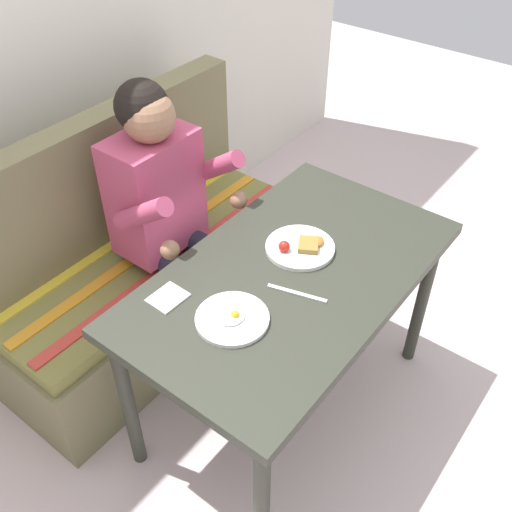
{
  "coord_description": "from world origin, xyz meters",
  "views": [
    {
      "loc": [
        -1.23,
        -0.8,
        2.05
      ],
      "look_at": [
        0.0,
        0.15,
        0.72
      ],
      "focal_mm": 41.37,
      "sensor_mm": 36.0,
      "label": 1
    }
  ],
  "objects_px": {
    "person": "(169,203)",
    "plate_eggs": "(232,318)",
    "plate_breakfast": "(301,247)",
    "table": "(291,289)",
    "couch": "(145,268)",
    "napkin": "(168,298)",
    "knife": "(297,293)"
  },
  "relations": [
    {
      "from": "person",
      "to": "plate_eggs",
      "type": "relative_size",
      "value": 5.32
    },
    {
      "from": "plate_breakfast",
      "to": "napkin",
      "type": "xyz_separation_m",
      "value": [
        -0.46,
        0.2,
        -0.01
      ]
    },
    {
      "from": "couch",
      "to": "person",
      "type": "distance_m",
      "value": 0.45
    },
    {
      "from": "table",
      "to": "person",
      "type": "height_order",
      "value": "person"
    },
    {
      "from": "person",
      "to": "plate_eggs",
      "type": "bearing_deg",
      "value": -118.75
    },
    {
      "from": "napkin",
      "to": "knife",
      "type": "xyz_separation_m",
      "value": [
        0.27,
        -0.31,
        -0.0
      ]
    },
    {
      "from": "plate_eggs",
      "to": "knife",
      "type": "distance_m",
      "value": 0.23
    },
    {
      "from": "napkin",
      "to": "table",
      "type": "bearing_deg",
      "value": -34.62
    },
    {
      "from": "napkin",
      "to": "person",
      "type": "bearing_deg",
      "value": 43.79
    },
    {
      "from": "plate_breakfast",
      "to": "plate_eggs",
      "type": "relative_size",
      "value": 1.06
    },
    {
      "from": "napkin",
      "to": "knife",
      "type": "bearing_deg",
      "value": -49.36
    },
    {
      "from": "person",
      "to": "couch",
      "type": "bearing_deg",
      "value": 97.51
    },
    {
      "from": "table",
      "to": "plate_breakfast",
      "type": "distance_m",
      "value": 0.15
    },
    {
      "from": "plate_eggs",
      "to": "napkin",
      "type": "distance_m",
      "value": 0.23
    },
    {
      "from": "couch",
      "to": "plate_eggs",
      "type": "relative_size",
      "value": 6.31
    },
    {
      "from": "plate_eggs",
      "to": "couch",
      "type": "bearing_deg",
      "value": 68.7
    },
    {
      "from": "table",
      "to": "plate_eggs",
      "type": "xyz_separation_m",
      "value": [
        -0.29,
        0.01,
        0.09
      ]
    },
    {
      "from": "table",
      "to": "knife",
      "type": "height_order",
      "value": "knife"
    },
    {
      "from": "couch",
      "to": "knife",
      "type": "relative_size",
      "value": 7.2
    },
    {
      "from": "couch",
      "to": "napkin",
      "type": "bearing_deg",
      "value": -123.15
    },
    {
      "from": "couch",
      "to": "person",
      "type": "height_order",
      "value": "person"
    },
    {
      "from": "table",
      "to": "plate_breakfast",
      "type": "bearing_deg",
      "value": 19.73
    },
    {
      "from": "plate_eggs",
      "to": "table",
      "type": "bearing_deg",
      "value": -2.93
    },
    {
      "from": "plate_eggs",
      "to": "knife",
      "type": "xyz_separation_m",
      "value": [
        0.22,
        -0.09,
        -0.01
      ]
    },
    {
      "from": "table",
      "to": "napkin",
      "type": "bearing_deg",
      "value": 145.38
    },
    {
      "from": "napkin",
      "to": "plate_breakfast",
      "type": "bearing_deg",
      "value": -23.29
    },
    {
      "from": "couch",
      "to": "napkin",
      "type": "distance_m",
      "value": 0.75
    },
    {
      "from": "person",
      "to": "plate_breakfast",
      "type": "bearing_deg",
      "value": -80.65
    },
    {
      "from": "plate_eggs",
      "to": "person",
      "type": "bearing_deg",
      "value": 61.25
    },
    {
      "from": "couch",
      "to": "plate_eggs",
      "type": "height_order",
      "value": "couch"
    },
    {
      "from": "table",
      "to": "plate_eggs",
      "type": "height_order",
      "value": "plate_eggs"
    },
    {
      "from": "couch",
      "to": "plate_breakfast",
      "type": "distance_m",
      "value": 0.84
    }
  ]
}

